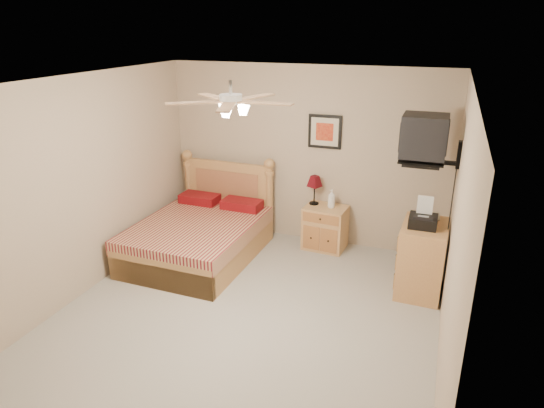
# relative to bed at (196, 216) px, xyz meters

# --- Properties ---
(floor) EXTENTS (4.50, 4.50, 0.00)m
(floor) POSITION_rel_bed_xyz_m (1.16, -1.12, -0.61)
(floor) COLOR gray
(floor) RESTS_ON ground
(ceiling) EXTENTS (4.00, 4.50, 0.04)m
(ceiling) POSITION_rel_bed_xyz_m (1.16, -1.12, 1.89)
(ceiling) COLOR white
(ceiling) RESTS_ON ground
(wall_back) EXTENTS (4.00, 0.04, 2.50)m
(wall_back) POSITION_rel_bed_xyz_m (1.16, 1.13, 0.64)
(wall_back) COLOR tan
(wall_back) RESTS_ON ground
(wall_front) EXTENTS (4.00, 0.04, 2.50)m
(wall_front) POSITION_rel_bed_xyz_m (1.16, -3.37, 0.64)
(wall_front) COLOR tan
(wall_front) RESTS_ON ground
(wall_left) EXTENTS (0.04, 4.50, 2.50)m
(wall_left) POSITION_rel_bed_xyz_m (-0.84, -1.12, 0.64)
(wall_left) COLOR tan
(wall_left) RESTS_ON ground
(wall_right) EXTENTS (0.04, 4.50, 2.50)m
(wall_right) POSITION_rel_bed_xyz_m (3.16, -1.12, 0.64)
(wall_right) COLOR tan
(wall_right) RESTS_ON ground
(bed) EXTENTS (1.49, 1.93, 1.22)m
(bed) POSITION_rel_bed_xyz_m (0.00, 0.00, 0.00)
(bed) COLOR #B27A4D
(bed) RESTS_ON ground
(nightstand) EXTENTS (0.60, 0.47, 0.62)m
(nightstand) POSITION_rel_bed_xyz_m (1.54, 0.88, -0.30)
(nightstand) COLOR tan
(nightstand) RESTS_ON ground
(table_lamp) EXTENTS (0.29, 0.29, 0.42)m
(table_lamp) POSITION_rel_bed_xyz_m (1.35, 0.95, 0.21)
(table_lamp) COLOR #4E080F
(table_lamp) RESTS_ON nightstand
(lotion_bottle) EXTENTS (0.13, 0.13, 0.26)m
(lotion_bottle) POSITION_rel_bed_xyz_m (1.61, 0.90, 0.13)
(lotion_bottle) COLOR white
(lotion_bottle) RESTS_ON nightstand
(framed_picture) EXTENTS (0.46, 0.04, 0.46)m
(framed_picture) POSITION_rel_bed_xyz_m (1.43, 1.11, 1.01)
(framed_picture) COLOR black
(framed_picture) RESTS_ON wall_back
(dresser) EXTENTS (0.52, 0.74, 0.85)m
(dresser) POSITION_rel_bed_xyz_m (2.89, 0.12, -0.19)
(dresser) COLOR #B9774B
(dresser) RESTS_ON ground
(fax_machine) EXTENTS (0.31, 0.33, 0.33)m
(fax_machine) POSITION_rel_bed_xyz_m (2.86, 0.06, 0.40)
(fax_machine) COLOR black
(fax_machine) RESTS_ON dresser
(magazine_lower) EXTENTS (0.22, 0.27, 0.02)m
(magazine_lower) POSITION_rel_bed_xyz_m (2.82, 0.34, 0.25)
(magazine_lower) COLOR #BAA892
(magazine_lower) RESTS_ON dresser
(magazine_upper) EXTENTS (0.19, 0.25, 0.02)m
(magazine_upper) POSITION_rel_bed_xyz_m (2.85, 0.33, 0.27)
(magazine_upper) COLOR gray
(magazine_upper) RESTS_ON magazine_lower
(wall_tv) EXTENTS (0.56, 0.46, 0.58)m
(wall_tv) POSITION_rel_bed_xyz_m (2.91, 0.22, 1.20)
(wall_tv) COLOR black
(wall_tv) RESTS_ON wall_right
(ceiling_fan) EXTENTS (1.14, 1.14, 0.28)m
(ceiling_fan) POSITION_rel_bed_xyz_m (1.16, -1.32, 1.75)
(ceiling_fan) COLOR white
(ceiling_fan) RESTS_ON ceiling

